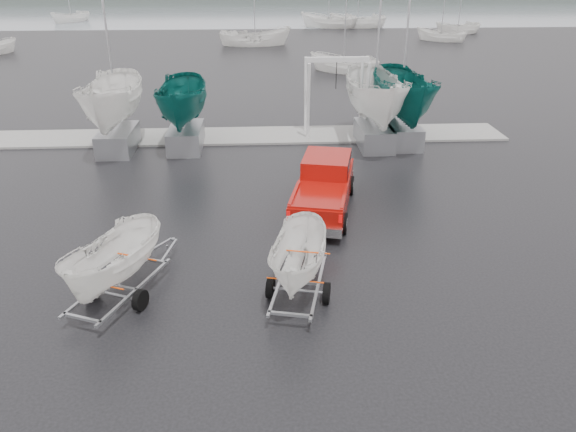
# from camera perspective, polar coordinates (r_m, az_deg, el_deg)

# --- Properties ---
(ground_plane) EXTENTS (120.00, 120.00, 0.00)m
(ground_plane) POSITION_cam_1_polar(r_m,az_deg,el_deg) (18.48, -8.61, -4.00)
(ground_plane) COLOR black
(ground_plane) RESTS_ON ground
(lake) EXTENTS (300.00, 300.00, 0.00)m
(lake) POSITION_cam_1_polar(r_m,az_deg,el_deg) (116.44, -4.38, 20.69)
(lake) COLOR gray
(lake) RESTS_ON ground
(dock) EXTENTS (30.00, 3.00, 0.12)m
(dock) POSITION_cam_1_polar(r_m,az_deg,el_deg) (30.46, -6.63, 8.06)
(dock) COLOR #979791
(dock) RESTS_ON ground
(pickup_truck) EXTENTS (3.10, 5.89, 1.86)m
(pickup_truck) POSITION_cam_1_polar(r_m,az_deg,el_deg) (21.38, 3.71, 3.30)
(pickup_truck) COLOR #950D08
(pickup_truck) RESTS_ON ground
(trailer_hitched) EXTENTS (1.96, 3.77, 4.36)m
(trailer_hitched) POSITION_cam_1_polar(r_m,az_deg,el_deg) (15.10, 1.22, -0.50)
(trailer_hitched) COLOR #95979D
(trailer_hitched) RESTS_ON ground
(trailer_parked) EXTENTS (2.47, 3.78, 4.49)m
(trailer_parked) POSITION_cam_1_polar(r_m,az_deg,el_deg) (15.59, -17.69, -0.62)
(trailer_parked) COLOR #95979D
(trailer_parked) RESTS_ON ground
(boat_hoist) EXTENTS (3.30, 2.18, 4.12)m
(boat_hoist) POSITION_cam_1_polar(r_m,az_deg,el_deg) (30.03, 4.89, 13.06)
(boat_hoist) COLOR silver
(boat_hoist) RESTS_ON ground
(keelboat_0) EXTENTS (2.57, 3.20, 10.75)m
(keelboat_0) POSITION_cam_1_polar(r_m,az_deg,el_deg) (28.36, -17.77, 14.22)
(keelboat_0) COLOR #95979D
(keelboat_0) RESTS_ON ground
(keelboat_1) EXTENTS (2.34, 3.20, 7.32)m
(keelboat_1) POSITION_cam_1_polar(r_m,az_deg,el_deg) (28.01, -10.82, 13.99)
(keelboat_1) COLOR #95979D
(keelboat_1) RESTS_ON ground
(keelboat_2) EXTENTS (2.68, 3.20, 10.86)m
(keelboat_2) POSITION_cam_1_polar(r_m,az_deg,el_deg) (28.09, 9.24, 15.34)
(keelboat_2) COLOR #95979D
(keelboat_2) RESTS_ON ground
(keelboat_3) EXTENTS (2.62, 3.20, 10.80)m
(keelboat_3) POSITION_cam_1_polar(r_m,az_deg,el_deg) (28.73, 12.03, 15.13)
(keelboat_3) COLOR #95979D
(keelboat_3) RESTS_ON ground
(moored_boat_1) EXTENTS (3.12, 3.05, 11.80)m
(moored_boat_1) POSITION_cam_1_polar(r_m,az_deg,el_deg) (62.46, -3.35, 16.91)
(moored_boat_1) COLOR white
(moored_boat_1) RESTS_ON ground
(moored_boat_2) EXTENTS (3.14, 3.12, 11.01)m
(moored_boat_2) POSITION_cam_1_polar(r_m,az_deg,el_deg) (47.95, 5.65, 14.33)
(moored_boat_2) COLOR white
(moored_boat_2) RESTS_ON ground
(moored_boat_3) EXTENTS (2.71, 2.66, 10.99)m
(moored_boat_3) POSITION_cam_1_polar(r_m,az_deg,el_deg) (74.56, 16.81, 17.29)
(moored_boat_3) COLOR white
(moored_boat_3) RESTS_ON ground
(moored_boat_4) EXTENTS (3.29, 3.30, 11.06)m
(moored_boat_4) POSITION_cam_1_polar(r_m,az_deg,el_deg) (90.06, -21.11, 17.91)
(moored_boat_4) COLOR white
(moored_boat_4) RESTS_ON ground
(moored_boat_5) EXTENTS (3.85, 3.81, 11.83)m
(moored_boat_5) POSITION_cam_1_polar(r_m,az_deg,el_deg) (78.06, 4.12, 18.54)
(moored_boat_5) COLOR white
(moored_boat_5) RESTS_ON ground
(moored_boat_6) EXTENTS (3.26, 3.20, 11.70)m
(moored_boat_6) POSITION_cam_1_polar(r_m,az_deg,el_deg) (78.48, 7.05, 18.46)
(moored_boat_6) COLOR white
(moored_boat_6) RESTS_ON ground
(moored_boat_7) EXTENTS (2.94, 2.93, 10.80)m
(moored_boat_7) POSITION_cam_1_polar(r_m,az_deg,el_deg) (67.79, 15.20, 16.78)
(moored_boat_7) COLOR white
(moored_boat_7) RESTS_ON ground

